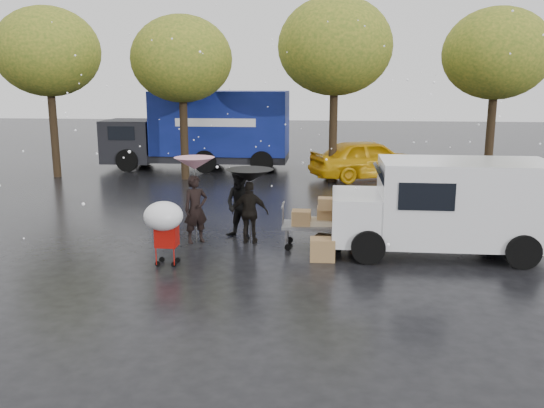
# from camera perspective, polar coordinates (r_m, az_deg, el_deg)

# --- Properties ---
(ground) EXTENTS (90.00, 90.00, 0.00)m
(ground) POSITION_cam_1_polar(r_m,az_deg,el_deg) (13.68, -4.63, -4.84)
(ground) COLOR black
(ground) RESTS_ON ground
(person_pink) EXTENTS (0.74, 0.69, 1.70)m
(person_pink) POSITION_cam_1_polar(r_m,az_deg,el_deg) (14.42, -7.56, -0.52)
(person_pink) COLOR black
(person_pink) RESTS_ON ground
(person_middle) EXTENTS (1.02, 0.90, 1.75)m
(person_middle) POSITION_cam_1_polar(r_m,az_deg,el_deg) (14.71, -3.10, -0.08)
(person_middle) COLOR black
(person_middle) RESTS_ON ground
(person_black) EXTENTS (0.93, 0.42, 1.56)m
(person_black) POSITION_cam_1_polar(r_m,az_deg,el_deg) (14.27, -2.18, -0.85)
(person_black) COLOR black
(person_black) RESTS_ON ground
(umbrella_pink) EXTENTS (1.00, 1.00, 2.15)m
(umbrella_pink) POSITION_cam_1_polar(r_m,az_deg,el_deg) (14.21, -7.69, 3.99)
(umbrella_pink) COLOR #4C4C4C
(umbrella_pink) RESTS_ON ground
(umbrella_black) EXTENTS (1.18, 1.18, 1.86)m
(umbrella_black) POSITION_cam_1_polar(r_m,az_deg,el_deg) (14.09, -2.21, 2.85)
(umbrella_black) COLOR #4C4C4C
(umbrella_black) RESTS_ON ground
(vendor_cart) EXTENTS (1.52, 0.80, 1.27)m
(vendor_cart) POSITION_cam_1_polar(r_m,az_deg,el_deg) (13.90, 4.51, -1.45)
(vendor_cart) COLOR slate
(vendor_cart) RESTS_ON ground
(shopping_cart) EXTENTS (0.84, 0.84, 1.46)m
(shopping_cart) POSITION_cam_1_polar(r_m,az_deg,el_deg) (12.58, -10.66, -1.52)
(shopping_cart) COLOR #B5100A
(shopping_cart) RESTS_ON ground
(white_van) EXTENTS (4.91, 2.18, 2.20)m
(white_van) POSITION_cam_1_polar(r_m,az_deg,el_deg) (13.91, 16.85, -0.11)
(white_van) COLOR white
(white_van) RESTS_ON ground
(blue_truck) EXTENTS (8.30, 2.60, 3.50)m
(blue_truck) POSITION_cam_1_polar(r_m,az_deg,el_deg) (26.39, -6.88, 7.27)
(blue_truck) COLOR navy
(blue_truck) RESTS_ON ground
(box_ground_near) EXTENTS (0.57, 0.47, 0.50)m
(box_ground_near) POSITION_cam_1_polar(r_m,az_deg,el_deg) (13.08, 5.02, -4.50)
(box_ground_near) COLOR olive
(box_ground_near) RESTS_ON ground
(box_ground_far) EXTENTS (0.56, 0.50, 0.37)m
(box_ground_far) POSITION_cam_1_polar(r_m,az_deg,el_deg) (13.86, 5.31, -3.83)
(box_ground_far) COLOR olive
(box_ground_far) RESTS_ON ground
(yellow_taxi) EXTENTS (5.18, 3.66, 1.64)m
(yellow_taxi) POSITION_cam_1_polar(r_m,az_deg,el_deg) (23.94, 9.55, 4.42)
(yellow_taxi) COLOR #DFA20B
(yellow_taxi) RESTS_ON ground
(tree_row) EXTENTS (21.60, 4.40, 7.12)m
(tree_row) POSITION_cam_1_polar(r_m,az_deg,el_deg) (23.05, -1.39, 14.77)
(tree_row) COLOR black
(tree_row) RESTS_ON ground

